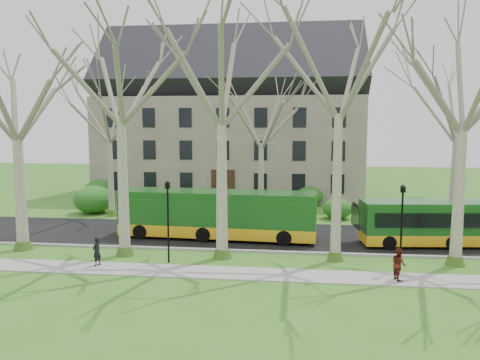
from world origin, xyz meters
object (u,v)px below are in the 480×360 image
(bus_lead, at_px, (217,214))
(pedestrian_a, at_px, (97,251))
(pedestrian_b, at_px, (399,264))
(bus_follow, at_px, (455,223))

(bus_lead, relative_size, pedestrian_a, 8.35)
(bus_lead, distance_m, pedestrian_b, 12.19)
(bus_follow, bearing_deg, pedestrian_a, -167.88)
(bus_lead, distance_m, bus_follow, 14.58)
(bus_lead, relative_size, bus_follow, 1.13)
(pedestrian_a, bearing_deg, pedestrian_b, 104.29)
(pedestrian_b, bearing_deg, bus_follow, -48.49)
(bus_lead, xyz_separation_m, pedestrian_a, (-5.22, -6.67, -0.82))
(bus_follow, bearing_deg, bus_lead, 173.29)
(bus_lead, xyz_separation_m, pedestrian_b, (9.85, -7.14, -0.81))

